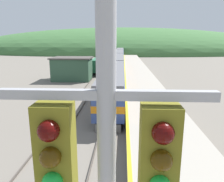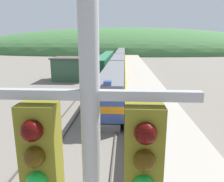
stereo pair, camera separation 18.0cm
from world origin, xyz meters
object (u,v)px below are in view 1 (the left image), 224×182
at_px(carriage_third, 119,57).
at_px(siding_train, 105,60).
at_px(express_train_lead_car, 113,83).
at_px(carriage_fourth, 120,53).
at_px(carriage_second, 118,64).

relative_size(carriage_third, siding_train, 0.51).
xyz_separation_m(express_train_lead_car, carriage_fourth, (0.00, 65.19, -0.01)).
height_order(carriage_second, siding_train, carriage_second).
xyz_separation_m(express_train_lead_car, siding_train, (-4.31, 38.30, -0.47)).
xyz_separation_m(carriage_fourth, siding_train, (-4.31, -26.89, -0.46)).
height_order(carriage_third, siding_train, carriage_third).
bearing_deg(carriage_second, carriage_third, 90.00).
relative_size(express_train_lead_car, carriage_second, 1.07).
bearing_deg(carriage_third, siding_train, -128.22).
xyz_separation_m(express_train_lead_car, carriage_second, (0.00, 22.35, -0.01)).
relative_size(carriage_second, carriage_fourth, 1.00).
bearing_deg(carriage_fourth, carriage_second, -90.00).
bearing_deg(siding_train, carriage_fourth, 80.90).
relative_size(carriage_second, carriage_third, 1.00).
bearing_deg(carriage_second, carriage_fourth, 90.00).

